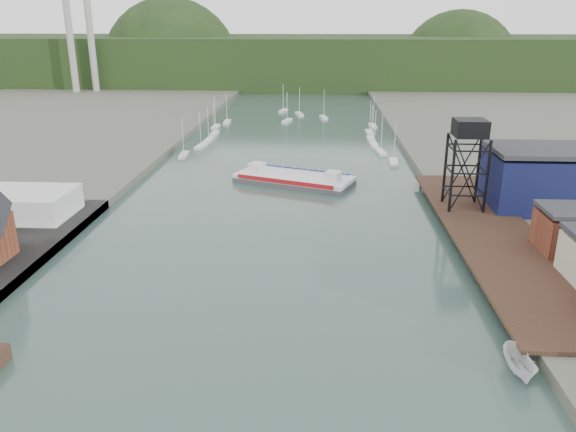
# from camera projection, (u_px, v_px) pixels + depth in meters

# --- Properties ---
(ground) EXTENTS (600.00, 600.00, 0.00)m
(ground) POSITION_uv_depth(u_px,v_px,m) (218.00, 422.00, 50.79)
(ground) COLOR #2D463F
(ground) RESTS_ON ground
(east_pier) EXTENTS (14.00, 70.00, 2.45)m
(east_pier) POSITION_uv_depth(u_px,v_px,m) (493.00, 233.00, 90.59)
(east_pier) COLOR black
(east_pier) RESTS_ON ground
(white_shed) EXTENTS (18.00, 12.00, 4.50)m
(white_shed) POSITION_uv_depth(u_px,v_px,m) (20.00, 204.00, 99.03)
(white_shed) COLOR silver
(white_shed) RESTS_ON west_quay
(lift_tower) EXTENTS (6.50, 6.50, 16.00)m
(lift_tower) POSITION_uv_depth(u_px,v_px,m) (470.00, 134.00, 98.43)
(lift_tower) COLOR black
(lift_tower) RESTS_ON east_pier
(blue_shed) EXTENTS (20.50, 14.50, 11.30)m
(blue_shed) POSITION_uv_depth(u_px,v_px,m) (545.00, 179.00, 102.33)
(blue_shed) COLOR #0B1433
(blue_shed) RESTS_ON east_land
(marina_sailboats) EXTENTS (57.71, 92.65, 0.90)m
(marina_sailboats) POSITION_uv_depth(u_px,v_px,m) (293.00, 132.00, 181.21)
(marina_sailboats) COLOR silver
(marina_sailboats) RESTS_ON ground
(smokestacks) EXTENTS (11.20, 8.20, 60.00)m
(smokestacks) POSITION_uv_depth(u_px,v_px,m) (80.00, 31.00, 265.82)
(smokestacks) COLOR #9FA09B
(smokestacks) RESTS_ON ground
(distant_hills) EXTENTS (500.00, 120.00, 80.00)m
(distant_hills) POSITION_uv_depth(u_px,v_px,m) (300.00, 64.00, 331.69)
(distant_hills) COLOR black
(distant_hills) RESTS_ON ground
(chain_ferry) EXTENTS (27.79, 19.18, 3.72)m
(chain_ferry) POSITION_uv_depth(u_px,v_px,m) (294.00, 179.00, 125.16)
(chain_ferry) COLOR #444446
(chain_ferry) RESTS_ON ground
(motorboat) EXTENTS (2.55, 6.38, 2.44)m
(motorboat) POSITION_uv_depth(u_px,v_px,m) (520.00, 364.00, 57.22)
(motorboat) COLOR silver
(motorboat) RESTS_ON ground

